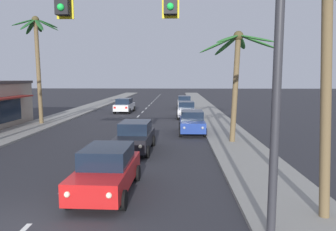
{
  "coord_description": "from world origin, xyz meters",
  "views": [
    {
      "loc": [
        4.21,
        -8.1,
        4.16
      ],
      "look_at": [
        3.72,
        8.0,
        2.2
      ],
      "focal_mm": 33.68,
      "sensor_mm": 36.0,
      "label": 1
    }
  ],
  "objects_px": {
    "sedan_third_in_queue": "(135,136)",
    "sedan_parked_mid_kerb": "(184,102)",
    "sedan_oncoming_far": "(124,105)",
    "palm_right_second": "(237,61)",
    "palm_left_second": "(37,50)",
    "sedan_lead_at_stop_bar": "(107,170)",
    "traffic_signal_mast": "(134,25)",
    "palm_right_nearest": "(326,18)",
    "sedan_parked_far_kerb": "(192,122)",
    "sedan_parked_nearest_kerb": "(186,110)"
  },
  "relations": [
    {
      "from": "sedan_parked_nearest_kerb",
      "to": "palm_right_nearest",
      "type": "bearing_deg",
      "value": -82.44
    },
    {
      "from": "sedan_parked_far_kerb",
      "to": "palm_left_second",
      "type": "distance_m",
      "value": 14.83
    },
    {
      "from": "sedan_parked_nearest_kerb",
      "to": "palm_left_second",
      "type": "height_order",
      "value": "palm_left_second"
    },
    {
      "from": "sedan_oncoming_far",
      "to": "palm_right_second",
      "type": "distance_m",
      "value": 20.45
    },
    {
      "from": "traffic_signal_mast",
      "to": "sedan_lead_at_stop_bar",
      "type": "height_order",
      "value": "traffic_signal_mast"
    },
    {
      "from": "sedan_lead_at_stop_bar",
      "to": "sedan_parked_far_kerb",
      "type": "height_order",
      "value": "same"
    },
    {
      "from": "sedan_parked_mid_kerb",
      "to": "palm_right_nearest",
      "type": "bearing_deg",
      "value": -84.7
    },
    {
      "from": "sedan_third_in_queue",
      "to": "palm_right_second",
      "type": "height_order",
      "value": "palm_right_second"
    },
    {
      "from": "sedan_lead_at_stop_bar",
      "to": "sedan_third_in_queue",
      "type": "bearing_deg",
      "value": 88.63
    },
    {
      "from": "traffic_signal_mast",
      "to": "sedan_parked_far_kerb",
      "type": "bearing_deg",
      "value": 82.13
    },
    {
      "from": "traffic_signal_mast",
      "to": "palm_right_second",
      "type": "distance_m",
      "value": 12.83
    },
    {
      "from": "sedan_oncoming_far",
      "to": "sedan_parked_mid_kerb",
      "type": "height_order",
      "value": "same"
    },
    {
      "from": "sedan_parked_far_kerb",
      "to": "palm_right_nearest",
      "type": "distance_m",
      "value": 15.48
    },
    {
      "from": "sedan_oncoming_far",
      "to": "sedan_lead_at_stop_bar",
      "type": "bearing_deg",
      "value": -81.81
    },
    {
      "from": "palm_left_second",
      "to": "palm_right_second",
      "type": "xyz_separation_m",
      "value": [
        15.69,
        -7.43,
        -1.39
      ]
    },
    {
      "from": "traffic_signal_mast",
      "to": "sedan_parked_nearest_kerb",
      "type": "relative_size",
      "value": 2.4
    },
    {
      "from": "traffic_signal_mast",
      "to": "sedan_oncoming_far",
      "type": "bearing_deg",
      "value": 100.14
    },
    {
      "from": "traffic_signal_mast",
      "to": "sedan_parked_far_kerb",
      "type": "relative_size",
      "value": 2.4
    },
    {
      "from": "sedan_parked_far_kerb",
      "to": "palm_right_nearest",
      "type": "bearing_deg",
      "value": -78.5
    },
    {
      "from": "sedan_third_in_queue",
      "to": "palm_right_nearest",
      "type": "bearing_deg",
      "value": -53.16
    },
    {
      "from": "palm_right_second",
      "to": "sedan_lead_at_stop_bar",
      "type": "bearing_deg",
      "value": -125.07
    },
    {
      "from": "sedan_parked_nearest_kerb",
      "to": "sedan_third_in_queue",
      "type": "bearing_deg",
      "value": -102.37
    },
    {
      "from": "sedan_third_in_queue",
      "to": "palm_left_second",
      "type": "height_order",
      "value": "palm_left_second"
    },
    {
      "from": "sedan_third_in_queue",
      "to": "sedan_parked_nearest_kerb",
      "type": "height_order",
      "value": "same"
    },
    {
      "from": "sedan_oncoming_far",
      "to": "palm_right_second",
      "type": "xyz_separation_m",
      "value": [
        9.93,
        -17.36,
        4.28
      ]
    },
    {
      "from": "sedan_oncoming_far",
      "to": "sedan_parked_far_kerb",
      "type": "bearing_deg",
      "value": -61.87
    },
    {
      "from": "traffic_signal_mast",
      "to": "palm_right_second",
      "type": "xyz_separation_m",
      "value": [
        4.69,
        11.94,
        -0.28
      ]
    },
    {
      "from": "sedan_lead_at_stop_bar",
      "to": "sedan_parked_nearest_kerb",
      "type": "distance_m",
      "value": 21.68
    },
    {
      "from": "sedan_third_in_queue",
      "to": "palm_right_nearest",
      "type": "height_order",
      "value": "palm_right_nearest"
    },
    {
      "from": "sedan_third_in_queue",
      "to": "palm_left_second",
      "type": "distance_m",
      "value": 14.86
    },
    {
      "from": "sedan_parked_nearest_kerb",
      "to": "traffic_signal_mast",
      "type": "bearing_deg",
      "value": -94.55
    },
    {
      "from": "traffic_signal_mast",
      "to": "sedan_parked_mid_kerb",
      "type": "xyz_separation_m",
      "value": [
        1.97,
        34.5,
        -4.56
      ]
    },
    {
      "from": "traffic_signal_mast",
      "to": "sedan_lead_at_stop_bar",
      "type": "relative_size",
      "value": 2.38
    },
    {
      "from": "traffic_signal_mast",
      "to": "sedan_lead_at_stop_bar",
      "type": "distance_m",
      "value": 5.73
    },
    {
      "from": "sedan_parked_mid_kerb",
      "to": "palm_left_second",
      "type": "xyz_separation_m",
      "value": [
        -12.96,
        -15.13,
        5.67
      ]
    },
    {
      "from": "sedan_lead_at_stop_bar",
      "to": "palm_right_nearest",
      "type": "bearing_deg",
      "value": -17.46
    },
    {
      "from": "sedan_parked_nearest_kerb",
      "to": "palm_right_second",
      "type": "relative_size",
      "value": 0.64
    },
    {
      "from": "sedan_oncoming_far",
      "to": "sedan_parked_far_kerb",
      "type": "xyz_separation_m",
      "value": [
        7.38,
        -13.81,
        0.0
      ]
    },
    {
      "from": "traffic_signal_mast",
      "to": "palm_right_nearest",
      "type": "bearing_deg",
      "value": 12.15
    },
    {
      "from": "sedan_oncoming_far",
      "to": "sedan_parked_nearest_kerb",
      "type": "xyz_separation_m",
      "value": [
        7.19,
        -4.74,
        0.0
      ]
    },
    {
      "from": "sedan_lead_at_stop_bar",
      "to": "palm_right_nearest",
      "type": "relative_size",
      "value": 0.59
    },
    {
      "from": "sedan_third_in_queue",
      "to": "palm_left_second",
      "type": "xyz_separation_m",
      "value": [
        -9.67,
        9.75,
        5.67
      ]
    },
    {
      "from": "sedan_lead_at_stop_bar",
      "to": "sedan_oncoming_far",
      "type": "bearing_deg",
      "value": 98.19
    },
    {
      "from": "sedan_parked_mid_kerb",
      "to": "palm_right_second",
      "type": "distance_m",
      "value": 23.13
    },
    {
      "from": "sedan_third_in_queue",
      "to": "sedan_parked_mid_kerb",
      "type": "bearing_deg",
      "value": 82.47
    },
    {
      "from": "sedan_oncoming_far",
      "to": "palm_left_second",
      "type": "distance_m",
      "value": 12.8
    },
    {
      "from": "palm_right_nearest",
      "to": "palm_right_second",
      "type": "xyz_separation_m",
      "value": [
        -0.37,
        10.85,
        -0.6
      ]
    },
    {
      "from": "traffic_signal_mast",
      "to": "palm_right_second",
      "type": "relative_size",
      "value": 1.54
    },
    {
      "from": "traffic_signal_mast",
      "to": "sedan_third_in_queue",
      "type": "relative_size",
      "value": 2.38
    },
    {
      "from": "sedan_parked_mid_kerb",
      "to": "palm_left_second",
      "type": "bearing_deg",
      "value": -130.59
    }
  ]
}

